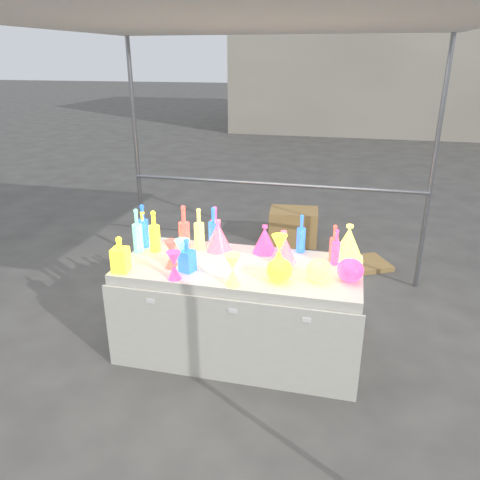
% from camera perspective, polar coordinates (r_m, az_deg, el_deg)
% --- Properties ---
extents(ground, '(80.00, 80.00, 0.00)m').
position_cam_1_polar(ground, '(3.89, 0.00, -13.15)').
color(ground, '#63605B').
rests_on(ground, ground).
extents(canopy_tent, '(3.15, 3.15, 2.46)m').
position_cam_1_polar(canopy_tent, '(3.21, 0.04, 24.60)').
color(canopy_tent, gray).
rests_on(canopy_tent, ground).
extents(display_table, '(1.84, 0.83, 0.75)m').
position_cam_1_polar(display_table, '(3.68, -0.03, -8.43)').
color(display_table, silver).
rests_on(display_table, ground).
extents(background_building, '(14.00, 6.00, 6.00)m').
position_cam_1_polar(background_building, '(17.44, 26.20, 22.07)').
color(background_building, '#B6AE98').
rests_on(background_building, ground).
extents(cardboard_box_closed, '(0.63, 0.48, 0.43)m').
position_cam_1_polar(cardboard_box_closed, '(5.93, 6.52, 1.68)').
color(cardboard_box_closed, '#AC854D').
rests_on(cardboard_box_closed, ground).
extents(cardboard_box_flat, '(0.75, 0.68, 0.05)m').
position_cam_1_polar(cardboard_box_flat, '(5.44, 14.38, -2.89)').
color(cardboard_box_flat, '#AC854D').
rests_on(cardboard_box_flat, ground).
extents(bottle_0, '(0.09, 0.09, 0.31)m').
position_cam_1_polar(bottle_0, '(3.88, -11.70, 1.35)').
color(bottle_0, '#DF5115').
rests_on(bottle_0, display_table).
extents(bottle_1, '(0.10, 0.10, 0.36)m').
position_cam_1_polar(bottle_1, '(3.87, -11.72, 1.73)').
color(bottle_1, '#198945').
rests_on(bottle_1, display_table).
extents(bottle_2, '(0.11, 0.11, 0.39)m').
position_cam_1_polar(bottle_2, '(3.70, -6.83, 1.32)').
color(bottle_2, orange).
rests_on(bottle_2, display_table).
extents(bottle_3, '(0.10, 0.10, 0.33)m').
position_cam_1_polar(bottle_3, '(3.83, -3.05, 1.74)').
color(bottle_3, blue).
rests_on(bottle_3, display_table).
extents(bottle_4, '(0.09, 0.09, 0.34)m').
position_cam_1_polar(bottle_4, '(3.76, -5.02, 1.38)').
color(bottle_4, '#16788B').
rests_on(bottle_4, display_table).
extents(bottle_5, '(0.10, 0.10, 0.36)m').
position_cam_1_polar(bottle_5, '(3.78, -12.42, 1.15)').
color(bottle_5, '#AA2261').
rests_on(bottle_5, display_table).
extents(bottle_6, '(0.11, 0.11, 0.34)m').
position_cam_1_polar(bottle_6, '(3.76, -10.41, 1.08)').
color(bottle_6, '#DF5115').
rests_on(bottle_6, display_table).
extents(bottle_7, '(0.10, 0.10, 0.35)m').
position_cam_1_polar(bottle_7, '(3.77, -3.25, 1.50)').
color(bottle_7, '#198945').
rests_on(bottle_7, display_table).
extents(decanter_0, '(0.12, 0.12, 0.27)m').
position_cam_1_polar(decanter_0, '(3.46, -14.41, -1.69)').
color(decanter_0, '#DF5115').
rests_on(decanter_0, display_table).
extents(decanter_2, '(0.12, 0.12, 0.25)m').
position_cam_1_polar(decanter_2, '(3.39, -6.48, -1.85)').
color(decanter_2, '#198945').
rests_on(decanter_2, display_table).
extents(hourglass_0, '(0.12, 0.12, 0.21)m').
position_cam_1_polar(hourglass_0, '(3.47, -8.33, -1.71)').
color(hourglass_0, orange).
rests_on(hourglass_0, display_table).
extents(hourglass_1, '(0.13, 0.13, 0.20)m').
position_cam_1_polar(hourglass_1, '(3.29, -8.04, -3.08)').
color(hourglass_1, blue).
rests_on(hourglass_1, display_table).
extents(hourglass_2, '(0.11, 0.11, 0.22)m').
position_cam_1_polar(hourglass_2, '(3.17, -0.91, -3.68)').
color(hourglass_2, '#16788B').
rests_on(hourglass_2, display_table).
extents(hourglass_3, '(0.14, 0.14, 0.23)m').
position_cam_1_polar(hourglass_3, '(3.43, -6.99, -1.78)').
color(hourglass_3, '#AA2261').
rests_on(hourglass_3, display_table).
extents(hourglass_4, '(0.12, 0.12, 0.24)m').
position_cam_1_polar(hourglass_4, '(3.48, 4.80, -1.24)').
color(hourglass_4, '#DF5115').
rests_on(hourglass_4, display_table).
extents(globe_0, '(0.19, 0.19, 0.15)m').
position_cam_1_polar(globe_0, '(3.25, 4.82, -3.83)').
color(globe_0, '#DF5115').
rests_on(globe_0, display_table).
extents(globe_1, '(0.22, 0.22, 0.15)m').
position_cam_1_polar(globe_1, '(3.28, 9.55, -3.82)').
color(globe_1, '#16788B').
rests_on(globe_1, display_table).
extents(globe_3, '(0.20, 0.20, 0.15)m').
position_cam_1_polar(globe_3, '(3.33, 13.28, -3.74)').
color(globe_3, blue).
rests_on(globe_3, display_table).
extents(lampshade_0, '(0.28, 0.28, 0.25)m').
position_cam_1_polar(lampshade_0, '(3.74, -2.69, 0.61)').
color(lampshade_0, '#FFAB35').
rests_on(lampshade_0, display_table).
extents(lampshade_1, '(0.24, 0.24, 0.25)m').
position_cam_1_polar(lampshade_1, '(3.54, 5.30, -0.79)').
color(lampshade_1, '#FFAB35').
rests_on(lampshade_1, display_table).
extents(lampshade_2, '(0.24, 0.24, 0.23)m').
position_cam_1_polar(lampshade_2, '(3.70, 3.02, 0.13)').
color(lampshade_2, blue).
rests_on(lampshade_2, display_table).
extents(lampshade_3, '(0.28, 0.28, 0.29)m').
position_cam_1_polar(lampshade_3, '(3.64, 13.08, -0.31)').
color(lampshade_3, '#16788B').
rests_on(lampshade_3, display_table).
extents(bottle_8, '(0.08, 0.08, 0.31)m').
position_cam_1_polar(bottle_8, '(3.72, 7.47, 0.79)').
color(bottle_8, '#198945').
rests_on(bottle_8, display_table).
extents(bottle_9, '(0.07, 0.07, 0.29)m').
position_cam_1_polar(bottle_9, '(3.59, 11.40, -0.39)').
color(bottle_9, orange).
rests_on(bottle_9, display_table).
extents(bottle_10, '(0.08, 0.08, 0.28)m').
position_cam_1_polar(bottle_10, '(3.55, 11.63, -0.81)').
color(bottle_10, blue).
rests_on(bottle_10, display_table).
extents(bottle_11, '(0.08, 0.08, 0.26)m').
position_cam_1_polar(bottle_11, '(3.46, 13.29, -1.77)').
color(bottle_11, '#16788B').
rests_on(bottle_11, display_table).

